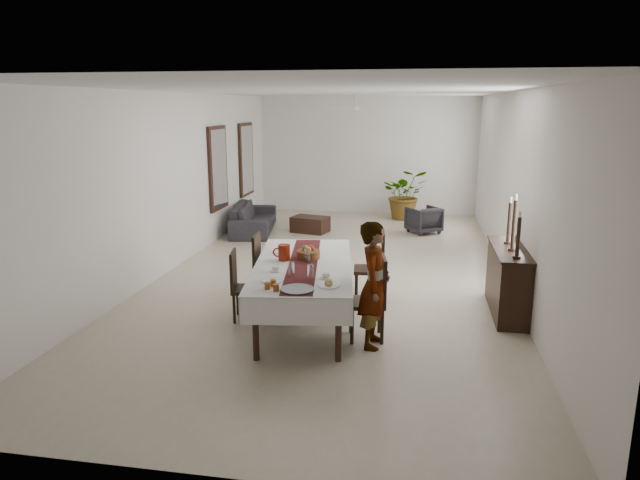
{
  "coord_description": "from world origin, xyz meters",
  "views": [
    {
      "loc": [
        1.46,
        -9.89,
        2.97
      ],
      "look_at": [
        0.06,
        -1.92,
        1.05
      ],
      "focal_mm": 32.0,
      "sensor_mm": 36.0,
      "label": 1
    }
  ],
  "objects_px": {
    "red_pitcher": "(284,252)",
    "woman": "(374,285)",
    "dining_table_top": "(303,266)",
    "sideboard_body": "(507,282)",
    "sofa": "(254,218)"
  },
  "relations": [
    {
      "from": "woman",
      "to": "sofa",
      "type": "height_order",
      "value": "woman"
    },
    {
      "from": "woman",
      "to": "dining_table_top",
      "type": "bearing_deg",
      "value": 62.72
    },
    {
      "from": "sofa",
      "to": "red_pitcher",
      "type": "bearing_deg",
      "value": -168.26
    },
    {
      "from": "red_pitcher",
      "to": "sideboard_body",
      "type": "relative_size",
      "value": 0.14
    },
    {
      "from": "dining_table_top",
      "to": "red_pitcher",
      "type": "height_order",
      "value": "red_pitcher"
    },
    {
      "from": "dining_table_top",
      "to": "woman",
      "type": "distance_m",
      "value": 1.22
    },
    {
      "from": "sofa",
      "to": "woman",
      "type": "bearing_deg",
      "value": -160.36
    },
    {
      "from": "sideboard_body",
      "to": "woman",
      "type": "bearing_deg",
      "value": -140.34
    },
    {
      "from": "sideboard_body",
      "to": "sofa",
      "type": "xyz_separation_m",
      "value": [
        -5.2,
        4.69,
        -0.15
      ]
    },
    {
      "from": "dining_table_top",
      "to": "woman",
      "type": "height_order",
      "value": "woman"
    },
    {
      "from": "woman",
      "to": "sideboard_body",
      "type": "bearing_deg",
      "value": -45.41
    },
    {
      "from": "red_pitcher",
      "to": "sideboard_body",
      "type": "bearing_deg",
      "value": 13.05
    },
    {
      "from": "dining_table_top",
      "to": "sofa",
      "type": "bearing_deg",
      "value": 104.87
    },
    {
      "from": "red_pitcher",
      "to": "woman",
      "type": "relative_size",
      "value": 0.14
    },
    {
      "from": "woman",
      "to": "red_pitcher",
      "type": "bearing_deg",
      "value": 64.68
    }
  ]
}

